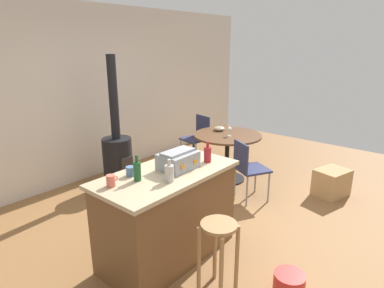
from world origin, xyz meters
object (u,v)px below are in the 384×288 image
(bottle_1, at_px, (169,173))
(bottle_2, at_px, (194,155))
(plastic_bucket, at_px, (289,284))
(bottle_3, at_px, (208,154))
(cardboard_box, at_px, (332,182))
(wooden_stool, at_px, (218,244))
(folding_chair_far, at_px, (248,166))
(serving_bowl, at_px, (219,128))
(bottle_0, at_px, (137,171))
(folding_chair_near, at_px, (198,136))
(cup_0, at_px, (111,181))
(toolbox, at_px, (178,160))
(kitchen_island, at_px, (168,214))
(cup_1, at_px, (131,171))
(dining_table, at_px, (227,145))
(wood_stove, at_px, (117,154))
(wine_glass, at_px, (230,129))

(bottle_1, xyz_separation_m, bottle_2, (0.52, 0.15, -0.00))
(bottle_1, xyz_separation_m, plastic_bucket, (0.42, -1.02, -0.91))
(bottle_3, relative_size, plastic_bucket, 0.80)
(cardboard_box, bearing_deg, wooden_stool, 177.44)
(folding_chair_far, xyz_separation_m, serving_bowl, (0.53, 0.87, 0.28))
(bottle_0, bearing_deg, bottle_3, -13.35)
(folding_chair_near, bearing_deg, serving_bowl, -103.90)
(folding_chair_far, relative_size, bottle_3, 3.90)
(bottle_2, relative_size, cup_0, 1.77)
(toolbox, xyz_separation_m, plastic_bucket, (0.14, -1.17, -0.92))
(kitchen_island, xyz_separation_m, cardboard_box, (2.53, -0.81, -0.27))
(toolbox, height_order, cup_1, toolbox)
(bottle_0, height_order, bottle_3, bottle_0)
(folding_chair_far, xyz_separation_m, plastic_bucket, (-1.33, -1.23, -0.40))
(wooden_stool, xyz_separation_m, cup_1, (-0.18, 0.89, 0.49))
(serving_bowl, xyz_separation_m, cardboard_box, (0.38, -1.72, -0.59))
(dining_table, bearing_deg, bottle_0, -165.32)
(kitchen_island, xyz_separation_m, wood_stove, (0.76, 1.80, 0.04))
(folding_chair_near, xyz_separation_m, cardboard_box, (0.24, -2.29, -0.33))
(wood_stove, xyz_separation_m, bottle_1, (-0.91, -1.97, 0.50))
(bottle_1, height_order, cup_1, bottle_1)
(cardboard_box, bearing_deg, bottle_3, 161.60)
(bottle_3, xyz_separation_m, serving_bowl, (1.67, 1.04, -0.22))
(kitchen_island, distance_m, cup_0, 0.76)
(dining_table, xyz_separation_m, bottle_3, (-1.57, -0.80, 0.43))
(kitchen_island, relative_size, wine_glass, 10.03)
(folding_chair_near, xyz_separation_m, plastic_bucket, (-2.01, -2.67, -0.43))
(bottle_1, distance_m, cardboard_box, 2.86)
(folding_chair_near, bearing_deg, folding_chair_far, -115.10)
(wooden_stool, height_order, bottle_0, bottle_0)
(bottle_2, bearing_deg, serving_bowl, 27.91)
(kitchen_island, height_order, folding_chair_far, kitchen_island)
(toolbox, relative_size, plastic_bucket, 1.33)
(folding_chair_near, distance_m, toolbox, 2.67)
(cup_0, height_order, cardboard_box, cup_0)
(cup_1, distance_m, plastic_bucket, 1.73)
(toolbox, bearing_deg, cup_1, 152.50)
(bottle_3, bearing_deg, bottle_1, -175.78)
(bottle_2, bearing_deg, bottle_1, -163.86)
(bottle_0, xyz_separation_m, cardboard_box, (2.84, -0.87, -0.82))
(cup_1, distance_m, serving_bowl, 2.54)
(wood_stove, relative_size, serving_bowl, 10.94)
(bottle_3, height_order, wine_glass, bottle_3)
(dining_table, distance_m, cup_0, 2.67)
(cardboard_box, bearing_deg, bottle_1, 166.58)
(folding_chair_far, bearing_deg, bottle_0, 179.43)
(toolbox, relative_size, serving_bowl, 2.02)
(bottle_3, bearing_deg, dining_table, 27.19)
(kitchen_island, distance_m, dining_table, 2.15)
(folding_chair_near, height_order, bottle_0, bottle_0)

